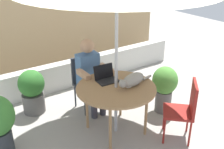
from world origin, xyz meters
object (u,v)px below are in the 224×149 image
at_px(potted_plant_by_chair, 32,90).
at_px(potted_plant_corner, 165,86).
at_px(chair_empty, 185,107).
at_px(cat, 132,80).
at_px(chair_occupied, 86,79).
at_px(person_seated, 90,73).
at_px(patio_table, 116,90).
at_px(laptop, 105,76).

relative_size(potted_plant_by_chair, potted_plant_corner, 0.94).
bearing_deg(potted_plant_by_chair, potted_plant_corner, -33.82).
bearing_deg(chair_empty, cat, 129.76).
bearing_deg(potted_plant_by_chair, chair_occupied, -22.42).
distance_m(chair_occupied, person_seated, 0.23).
relative_size(patio_table, chair_occupied, 1.26).
bearing_deg(chair_occupied, chair_empty, -65.98).
xyz_separation_m(chair_occupied, person_seated, (0.00, -0.16, 0.17)).
distance_m(chair_occupied, potted_plant_corner, 1.28).
bearing_deg(potted_plant_corner, person_seated, 144.18).
height_order(chair_empty, person_seated, person_seated).
relative_size(chair_empty, person_seated, 0.72).
distance_m(patio_table, laptop, 0.29).
height_order(chair_empty, potted_plant_corner, chair_empty).
bearing_deg(chair_empty, chair_occupied, 114.02).
bearing_deg(potted_plant_corner, laptop, 165.50).
bearing_deg(cat, chair_occupied, 102.16).
height_order(chair_occupied, potted_plant_by_chair, chair_occupied).
xyz_separation_m(chair_empty, potted_plant_by_chair, (-1.48, 1.86, -0.12)).
bearing_deg(laptop, patio_table, -89.79).
distance_m(chair_occupied, potted_plant_by_chair, 0.88).
height_order(patio_table, cat, cat).
bearing_deg(potted_plant_by_chair, patio_table, -56.16).
bearing_deg(cat, potted_plant_corner, 8.02).
bearing_deg(potted_plant_by_chair, cat, -51.93).
xyz_separation_m(person_seated, laptop, (-0.00, -0.44, 0.11)).
height_order(patio_table, person_seated, person_seated).
xyz_separation_m(laptop, cat, (0.21, -0.35, 0.02)).
relative_size(patio_table, cat, 1.70).
distance_m(person_seated, cat, 0.84).
relative_size(person_seated, laptop, 3.84).
bearing_deg(chair_empty, person_seated, 116.41).
bearing_deg(chair_occupied, cat, -77.84).
xyz_separation_m(chair_empty, person_seated, (-0.68, 1.37, 0.17)).
height_order(cat, potted_plant_by_chair, cat).
height_order(laptop, cat, laptop).
bearing_deg(potted_plant_by_chair, person_seated, -31.30).
distance_m(patio_table, person_seated, 0.71).
xyz_separation_m(chair_occupied, cat, (0.21, -0.96, 0.30)).
bearing_deg(chair_empty, potted_plant_corner, 67.45).
bearing_deg(cat, patio_table, 156.28).
relative_size(cat, potted_plant_corner, 0.83).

